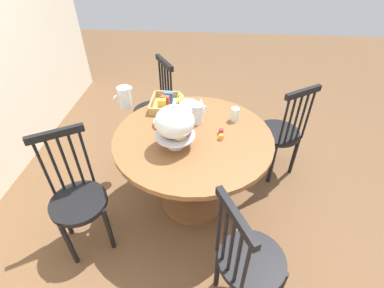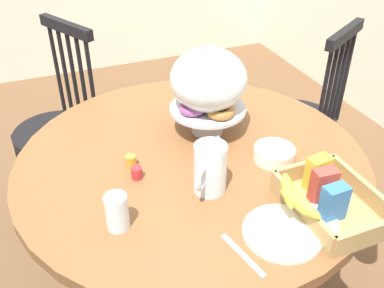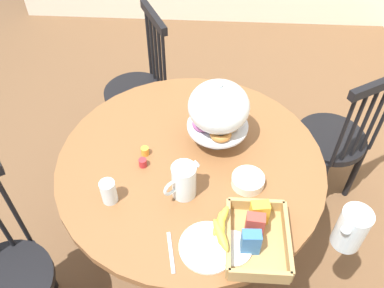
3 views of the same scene
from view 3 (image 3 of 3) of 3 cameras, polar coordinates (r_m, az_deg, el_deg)
The scene contains 18 objects.
ground_plane at distance 2.50m, azimuth -0.81°, elevation -11.18°, with size 10.00×10.00×0.00m, color brown.
dining_table at distance 1.99m, azimuth -0.17°, elevation -6.27°, with size 1.21×1.21×0.74m.
windsor_chair_near_window at distance 2.66m, azimuth -7.47°, elevation 7.33°, with size 0.45×0.45×0.97m.
windsor_chair_by_cabinet at distance 2.01m, azimuth -24.78°, elevation -16.77°, with size 0.46×0.46×0.97m.
windsor_chair_far_side at distance 2.45m, azimuth 19.28°, elevation 0.40°, with size 0.46×0.46×0.97m.
pastry_stand_with_dome at distance 1.78m, azimuth 3.76°, elevation 4.88°, with size 0.28×0.28×0.34m.
orange_juice_pitcher at distance 1.65m, azimuth -1.17°, elevation -5.37°, with size 0.14×0.15×0.16m.
milk_pitcher at distance 1.62m, azimuth 21.46°, elevation -11.14°, with size 0.16×0.15×0.18m.
cereal_basket at distance 1.57m, azimuth 8.47°, elevation -12.48°, with size 0.32×0.30×0.12m.
china_plate_large at distance 1.57m, azimuth 2.24°, elevation -14.28°, with size 0.22×0.22×0.01m, color white.
china_plate_small at distance 1.56m, azimuth 5.65°, elevation -14.38°, with size 0.15×0.15×0.01m, color white.
cereal_bowl at distance 1.74m, azimuth 7.87°, elevation -5.14°, with size 0.14×0.14×0.04m, color white.
drinking_glass at distance 1.68m, azimuth -11.65°, elevation -6.60°, with size 0.06×0.06×0.11m, color silver.
jam_jar_strawberry at distance 1.81m, azimuth -6.94°, elevation -2.63°, with size 0.04×0.04×0.04m, color #B7282D.
jam_jar_apricot at distance 1.85m, azimuth -6.63°, elevation -0.99°, with size 0.04×0.04×0.04m, color orange.
table_knife at distance 1.59m, azimuth 7.34°, elevation -13.58°, with size 0.17×0.01×0.01m, color silver.
dinner_fork at distance 1.60m, azimuth 8.41°, elevation -13.41°, with size 0.17×0.01×0.01m, color silver.
soup_spoon at distance 1.56m, azimuth -2.99°, elevation -14.98°, with size 0.17×0.01×0.01m, color silver.
Camera 3 is at (1.33, 0.12, 2.12)m, focal length 37.89 mm.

